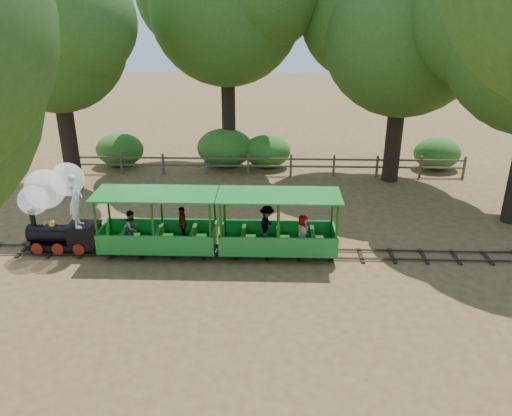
{
  "coord_description": "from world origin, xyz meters",
  "views": [
    {
      "loc": [
        0.11,
        -14.29,
        7.55
      ],
      "look_at": [
        -0.38,
        0.5,
        1.42
      ],
      "focal_mm": 35.0,
      "sensor_mm": 36.0,
      "label": 1
    }
  ],
  "objects_px": {
    "carriage_front": "(158,231)",
    "carriage_rear": "(278,232)",
    "fence": "(269,163)",
    "locomotive": "(54,202)"
  },
  "relations": [
    {
      "from": "carriage_front",
      "to": "carriage_rear",
      "type": "xyz_separation_m",
      "value": [
        3.84,
        0.0,
        0.02
      ]
    },
    {
      "from": "locomotive",
      "to": "carriage_rear",
      "type": "xyz_separation_m",
      "value": [
        7.07,
        -0.06,
        -0.89
      ]
    },
    {
      "from": "locomotive",
      "to": "fence",
      "type": "distance_m",
      "value": 10.47
    },
    {
      "from": "locomotive",
      "to": "carriage_front",
      "type": "xyz_separation_m",
      "value": [
        3.23,
        -0.06,
        -0.91
      ]
    },
    {
      "from": "locomotive",
      "to": "fence",
      "type": "bearing_deg",
      "value": 49.71
    },
    {
      "from": "fence",
      "to": "carriage_rear",
      "type": "bearing_deg",
      "value": -87.62
    },
    {
      "from": "carriage_front",
      "to": "carriage_rear",
      "type": "height_order",
      "value": "same"
    },
    {
      "from": "carriage_rear",
      "to": "carriage_front",
      "type": "bearing_deg",
      "value": -180.0
    },
    {
      "from": "locomotive",
      "to": "carriage_rear",
      "type": "bearing_deg",
      "value": -0.46
    },
    {
      "from": "carriage_front",
      "to": "fence",
      "type": "bearing_deg",
      "value": 66.35
    }
  ]
}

